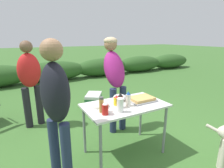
# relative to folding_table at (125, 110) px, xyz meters

# --- Properties ---
(ground_plane) EXTENTS (60.00, 60.00, 0.00)m
(ground_plane) POSITION_rel_folding_table_xyz_m (0.00, 0.00, -0.66)
(ground_plane) COLOR #3D6B2D
(shrub_hedge) EXTENTS (14.40, 0.90, 0.74)m
(shrub_hedge) POSITION_rel_folding_table_xyz_m (-0.00, 4.90, -0.29)
(shrub_hedge) COLOR #2D5623
(shrub_hedge) RESTS_ON ground
(folding_table) EXTENTS (1.10, 0.64, 0.74)m
(folding_table) POSITION_rel_folding_table_xyz_m (0.00, 0.00, 0.00)
(folding_table) COLOR silver
(folding_table) RESTS_ON ground
(food_tray) EXTENTS (0.37, 0.28, 0.06)m
(food_tray) POSITION_rel_folding_table_xyz_m (0.28, -0.00, 0.10)
(food_tray) COLOR #9E9EA3
(food_tray) RESTS_ON folding_table
(plate_stack) EXTENTS (0.22, 0.22, 0.03)m
(plate_stack) POSITION_rel_folding_table_xyz_m (-0.32, 0.09, 0.09)
(plate_stack) COLOR white
(plate_stack) RESTS_ON folding_table
(mixing_bowl) EXTENTS (0.19, 0.19, 0.09)m
(mixing_bowl) POSITION_rel_folding_table_xyz_m (0.01, 0.16, 0.12)
(mixing_bowl) COLOR silver
(mixing_bowl) RESTS_ON folding_table
(paper_cup_stack) EXTENTS (0.08, 0.08, 0.17)m
(paper_cup_stack) POSITION_rel_folding_table_xyz_m (-0.19, -0.18, 0.16)
(paper_cup_stack) COLOR white
(paper_cup_stack) RESTS_ON folding_table
(mayo_bottle) EXTENTS (0.07, 0.07, 0.20)m
(mayo_bottle) POSITION_rel_folding_table_xyz_m (0.01, -0.06, 0.17)
(mayo_bottle) COLOR silver
(mayo_bottle) RESTS_ON folding_table
(ketchup_bottle) EXTENTS (0.08, 0.08, 0.16)m
(ketchup_bottle) POSITION_rel_folding_table_xyz_m (-0.37, -0.15, 0.15)
(ketchup_bottle) COLOR red
(ketchup_bottle) RESTS_ON folding_table
(spice_jar) EXTENTS (0.06, 0.06, 0.19)m
(spice_jar) POSITION_rel_folding_table_xyz_m (-0.38, -0.07, 0.17)
(spice_jar) COLOR #B2893D
(spice_jar) RESTS_ON folding_table
(bbq_sauce_bottle) EXTENTS (0.07, 0.07, 0.20)m
(bbq_sauce_bottle) POSITION_rel_folding_table_xyz_m (-0.11, -0.06, 0.17)
(bbq_sauce_bottle) COLOR #562314
(bbq_sauce_bottle) RESTS_ON folding_table
(mustard_bottle) EXTENTS (0.07, 0.07, 0.13)m
(mustard_bottle) POSITION_rel_folding_table_xyz_m (-0.11, 0.04, 0.14)
(mustard_bottle) COLOR yellow
(mustard_bottle) RESTS_ON folding_table
(standing_person_in_dark_puffer) EXTENTS (0.40, 0.51, 1.61)m
(standing_person_in_dark_puffer) POSITION_rel_folding_table_xyz_m (0.23, 0.70, 0.35)
(standing_person_in_dark_puffer) COLOR #232D4C
(standing_person_in_dark_puffer) RESTS_ON ground
(standing_person_with_beanie) EXTENTS (0.44, 0.35, 1.56)m
(standing_person_with_beanie) POSITION_rel_folding_table_xyz_m (-1.03, 1.49, 0.26)
(standing_person_with_beanie) COLOR black
(standing_person_with_beanie) RESTS_ON ground
(standing_person_in_navy_coat) EXTENTS (0.38, 0.41, 1.60)m
(standing_person_in_navy_coat) POSITION_rel_folding_table_xyz_m (-0.91, -0.13, 0.31)
(standing_person_in_navy_coat) COLOR #232D4C
(standing_person_in_navy_coat) RESTS_ON ground
(cooler_box) EXTENTS (0.53, 0.58, 0.34)m
(cooler_box) POSITION_rel_folding_table_xyz_m (0.26, 1.74, -0.49)
(cooler_box) COLOR #286B3D
(cooler_box) RESTS_ON ground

